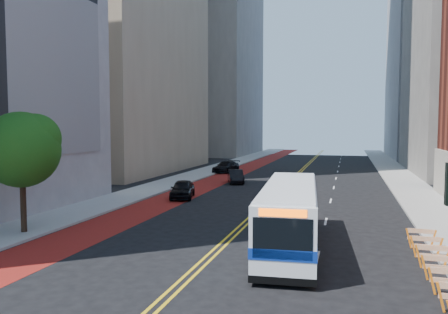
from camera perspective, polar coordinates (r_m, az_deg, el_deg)
ground at (r=16.47m, az=-7.21°, el=-17.48°), size 160.00×160.00×0.00m
sidewalk_left at (r=48.01m, az=-6.36°, el=-3.14°), size 4.00×140.00×0.15m
sidewalk_right at (r=44.88m, az=23.40°, el=-3.95°), size 4.00×140.00×0.15m
bus_lane_paint at (r=46.69m, az=-1.91°, el=-3.41°), size 3.60×140.00×0.01m
center_line_inner at (r=44.93m, az=7.77°, el=-3.74°), size 0.14×140.00×0.01m
center_line_outer at (r=44.88m, az=8.23°, el=-3.75°), size 0.14×140.00×0.01m
lane_dashes at (r=52.45m, az=14.42°, el=-2.71°), size 0.14×98.20×0.01m
midrise_left_far at (r=100.42m, az=-2.25°, el=19.28°), size 20.00×26.00×65.00m
construction_barriers at (r=18.65m, az=26.83°, el=-13.10°), size 1.42×10.91×1.00m
street_tree at (r=26.56m, az=-24.79°, el=1.23°), size 4.20×4.20×6.70m
transit_bus at (r=22.15m, az=8.60°, el=-7.41°), size 3.47×11.73×3.18m
car_a at (r=37.01m, az=-5.44°, el=-4.19°), size 2.83×4.78×1.53m
car_b at (r=46.66m, az=1.54°, el=-2.55°), size 2.82×4.53×1.41m
car_c at (r=57.30m, az=0.26°, el=-1.29°), size 2.99×5.40×1.48m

